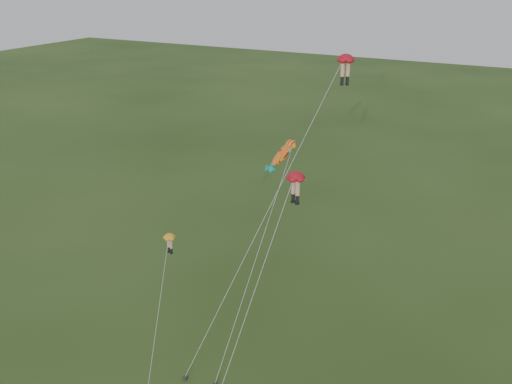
% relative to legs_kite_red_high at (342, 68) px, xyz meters
% --- Properties ---
extents(ground, '(300.00, 300.00, 0.00)m').
position_rel_legs_kite_red_high_xyz_m(ground, '(-4.42, -11.95, -20.52)').
color(ground, '#264016').
rests_on(ground, ground).
extents(legs_kite_red_high, '(7.26, 13.83, 21.50)m').
position_rel_legs_kite_red_high_xyz_m(legs_kite_red_high, '(0.00, 0.00, 0.00)').
color(legs_kite_red_high, '#B3121F').
rests_on(legs_kite_red_high, ground).
extents(legs_kite_red_mid, '(3.20, 8.68, 15.19)m').
position_rel_legs_kite_red_high_xyz_m(legs_kite_red_mid, '(-0.05, -7.90, -6.13)').
color(legs_kite_red_mid, '#B3121F').
rests_on(legs_kite_red_mid, ground).
extents(legs_kite_yellow, '(5.54, 10.89, 7.54)m').
position_rel_legs_kite_red_high_xyz_m(legs_kite_yellow, '(-11.26, -6.57, -13.66)').
color(legs_kite_yellow, gold).
rests_on(legs_kite_yellow, ground).
extents(fish_kite, '(1.86, 12.04, 15.26)m').
position_rel_legs_kite_red_high_xyz_m(fish_kite, '(-3.67, -1.76, -6.49)').
color(fish_kite, '#FBA81F').
rests_on(fish_kite, ground).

